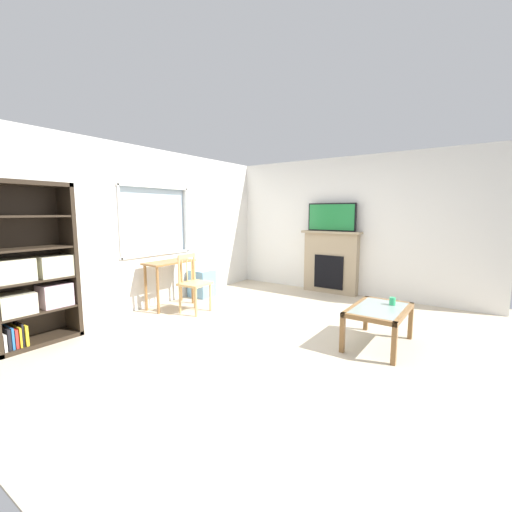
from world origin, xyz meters
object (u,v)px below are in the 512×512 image
Objects in this scene: bookshelf at (32,274)px; sippy_cup at (392,301)px; wooden_chair at (193,283)px; fireplace at (331,262)px; tv at (332,217)px; plastic_drawer_unit at (202,283)px; desk_under_window at (170,271)px; coffee_table at (379,313)px.

bookshelf is 21.03× the size of sippy_cup.
fireplace reaches higher than wooden_chair.
tv is (2.39, -1.26, 0.99)m from wooden_chair.
plastic_drawer_unit is 2.47m from fireplace.
tv is at bearing -27.76° from wooden_chair.
desk_under_window is 3.37m from sippy_cup.
fireplace is (4.36, -1.88, -0.23)m from bookshelf.
bookshelf reaches higher than plastic_drawer_unit.
wooden_chair is 2.74m from coffee_table.
coffee_table is at bearing 155.27° from sippy_cup.
bookshelf reaches higher than desk_under_window.
plastic_drawer_unit is at bearing 85.58° from sippy_cup.
wooden_chair is 2.87m from tv.
bookshelf is at bearing 123.93° from coffee_table.
wooden_chair is 0.96× the size of tv.
wooden_chair is at bearing 152.24° from tv.
fireplace is at bearing 34.78° from coffee_table.
coffee_table is (-2.09, -1.46, -1.07)m from tv.
wooden_chair is 0.76× the size of fireplace.
fireplace is (2.42, -1.77, -0.01)m from desk_under_window.
desk_under_window reaches higher than coffee_table.
plastic_drawer_unit is 2.72m from tv.
desk_under_window is at bearing 143.66° from tv.
plastic_drawer_unit is at bearing 36.47° from wooden_chair.
fireplace is 2.46m from sippy_cup.
fireplace is 0.85m from tv.
fireplace is at bearing 39.36° from sippy_cup.
desk_under_window is 0.86m from plastic_drawer_unit.
wooden_chair is 2.86m from sippy_cup.
sippy_cup is at bearing -81.08° from desk_under_window.
sippy_cup reaches higher than coffee_table.
sippy_cup reaches higher than plastic_drawer_unit.
bookshelf is at bearing 176.66° from desk_under_window.
plastic_drawer_unit reaches higher than coffee_table.
sippy_cup is at bearing -94.42° from plastic_drawer_unit.
plastic_drawer_unit is 0.53× the size of tv.
fireplace is 2.58m from coffee_table.
bookshelf is 4.24m from sippy_cup.
bookshelf is 2.09m from wooden_chair.
wooden_chair reaches higher than plastic_drawer_unit.
desk_under_window is (1.94, -0.11, -0.23)m from bookshelf.
coffee_table is (0.32, -3.23, -0.22)m from desk_under_window.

